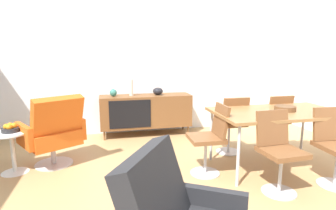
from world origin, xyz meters
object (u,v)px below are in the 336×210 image
object	(u,v)px
wooden_bowl_on_table	(285,108)
fruit_bowl	(10,128)
dining_chair_front_left	(278,148)
lounge_chair_red	(54,131)
dining_table	(277,114)
dining_chair_near_window	(211,136)
sideboard	(146,111)
dining_chair_front_right	(335,144)
vase_cobalt	(131,88)
vase_sculptural_dark	(113,93)
dining_chair_back_left	(231,122)
vase_ceramic_small	(158,91)
dining_chair_back_right	(274,120)
side_table_round	(12,147)

from	to	relation	value
wooden_bowl_on_table	fruit_bowl	world-z (taller)	wooden_bowl_on_table
dining_chair_front_left	lounge_chair_red	xyz separation A→B (m)	(-2.42, 1.22, -0.00)
dining_table	dining_chair_near_window	distance (m)	0.92
wooden_bowl_on_table	dining_chair_near_window	world-z (taller)	dining_chair_near_window
sideboard	dining_chair_front_right	world-z (taller)	dining_chair_front_right
vase_cobalt	dining_chair_near_window	world-z (taller)	vase_cobalt
vase_sculptural_dark	dining_chair_front_right	bearing A→B (deg)	-45.16
dining_table	dining_chair_near_window	bearing A→B (deg)	-179.87
dining_chair_back_left	dining_chair_front_right	size ratio (longest dim) A/B	1.00
dining_table	dining_chair_front_left	distance (m)	0.70
vase_ceramic_small	dining_chair_front_right	size ratio (longest dim) A/B	0.21
vase_cobalt	dining_chair_near_window	size ratio (longest dim) A/B	0.34
dining_chair_front_left	lounge_chair_red	world-z (taller)	lounge_chair_red
dining_table	lounge_chair_red	size ratio (longest dim) A/B	1.69
dining_chair_near_window	vase_ceramic_small	bearing A→B (deg)	99.64
dining_chair_back_left	dining_chair_front_left	xyz separation A→B (m)	(-0.00, -1.12, 0.00)
dining_chair_front_left	fruit_bowl	size ratio (longest dim) A/B	4.28
dining_chair_front_right	sideboard	bearing A→B (deg)	127.11
dining_chair_back_right	fruit_bowl	size ratio (longest dim) A/B	4.28
vase_sculptural_dark	dining_table	xyz separation A→B (m)	(1.97, -1.78, -0.09)
vase_ceramic_small	side_table_round	xyz separation A→B (m)	(-2.05, -1.22, -0.46)
vase_cobalt	vase_sculptural_dark	world-z (taller)	vase_cobalt
wooden_bowl_on_table	dining_chair_front_right	world-z (taller)	dining_chair_front_right
wooden_bowl_on_table	dining_chair_back_right	bearing A→B (deg)	65.74
fruit_bowl	lounge_chair_red	bearing A→B (deg)	11.45
dining_chair_near_window	dining_chair_front_right	world-z (taller)	same
dining_chair_back_right	fruit_bowl	world-z (taller)	dining_chair_back_right
sideboard	wooden_bowl_on_table	world-z (taller)	wooden_bowl_on_table
sideboard	dining_table	xyz separation A→B (m)	(1.41, -1.78, 0.26)
dining_chair_near_window	lounge_chair_red	world-z (taller)	lounge_chair_red
dining_chair_back_right	dining_chair_front_right	size ratio (longest dim) A/B	1.00
dining_chair_back_right	dining_chair_front_right	world-z (taller)	same
dining_chair_back_left	dining_chair_back_right	distance (m)	0.70
dining_chair_front_right	side_table_round	distance (m)	3.77
dining_chair_back_left	dining_chair_front_right	distance (m)	1.32
dining_chair_back_right	side_table_round	world-z (taller)	dining_chair_back_right
dining_chair_back_right	dining_chair_near_window	distance (m)	1.36
sideboard	wooden_bowl_on_table	size ratio (longest dim) A/B	6.15
sideboard	dining_chair_front_left	size ratio (longest dim) A/B	1.87
vase_sculptural_dark	vase_cobalt	bearing A→B (deg)	0.00
dining_table	dining_chair_back_right	bearing A→B (deg)	57.82
wooden_bowl_on_table	dining_chair_back_left	bearing A→B (deg)	128.32
wooden_bowl_on_table	side_table_round	size ratio (longest dim) A/B	0.50
dining_chair_near_window	dining_chair_back_right	bearing A→B (deg)	24.33
dining_chair_back_right	side_table_round	size ratio (longest dim) A/B	1.65
dining_chair_front_left	dining_chair_near_window	bearing A→B (deg)	133.89
vase_ceramic_small	side_table_round	distance (m)	2.43
wooden_bowl_on_table	dining_chair_near_window	bearing A→B (deg)	179.75
vase_sculptural_dark	fruit_bowl	bearing A→B (deg)	-136.18
vase_ceramic_small	dining_table	bearing A→B (deg)	-56.20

